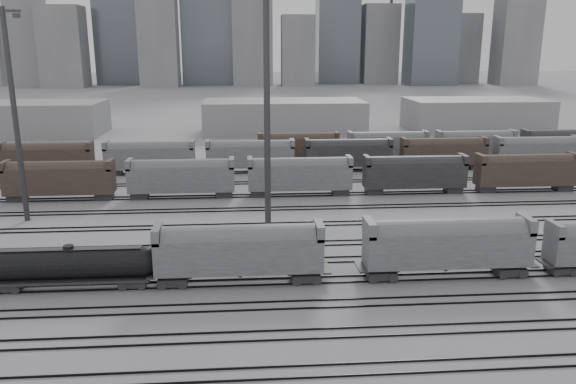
{
  "coord_description": "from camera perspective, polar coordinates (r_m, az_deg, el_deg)",
  "views": [
    {
      "loc": [
        0.27,
        -47.0,
        21.05
      ],
      "look_at": [
        5.26,
        18.6,
        4.0
      ],
      "focal_mm": 35.0,
      "sensor_mm": 36.0,
      "label": 1
    }
  ],
  "objects": [
    {
      "name": "ground",
      "position": [
        51.5,
        -4.33,
        -9.64
      ],
      "size": [
        900.0,
        900.0,
        0.0
      ],
      "primitive_type": "plane",
      "color": "#A2A2A6",
      "rests_on": "ground"
    },
    {
      "name": "tracks",
      "position": [
        67.82,
        -4.37,
        -3.52
      ],
      "size": [
        220.0,
        71.5,
        0.16
      ],
      "color": "black",
      "rests_on": "ground"
    },
    {
      "name": "tank_car_b",
      "position": [
        53.92,
        -21.26,
        -6.91
      ],
      "size": [
        15.79,
        2.63,
        3.9
      ],
      "color": "black",
      "rests_on": "ground"
    },
    {
      "name": "hopper_car_a",
      "position": [
        51.16,
        -4.96,
        -5.75
      ],
      "size": [
        15.21,
        3.02,
        5.44
      ],
      "color": "black",
      "rests_on": "ground"
    },
    {
      "name": "hopper_car_b",
      "position": [
        54.38,
        15.89,
        -4.94
      ],
      "size": [
        15.57,
        3.09,
        5.57
      ],
      "color": "black",
      "rests_on": "ground"
    },
    {
      "name": "light_mast_b",
      "position": [
        75.01,
        -26.04,
        7.34
      ],
      "size": [
        4.09,
        0.65,
        25.55
      ],
      "color": "#38383A",
      "rests_on": "ground"
    },
    {
      "name": "light_mast_c",
      "position": [
        63.97,
        -2.15,
        8.93
      ],
      "size": [
        4.47,
        0.72,
        27.93
      ],
      "color": "#38383A",
      "rests_on": "ground"
    },
    {
      "name": "bg_string_near",
      "position": [
        81.45,
        1.21,
        1.58
      ],
      "size": [
        151.0,
        3.0,
        5.6
      ],
      "color": "gray",
      "rests_on": "ground"
    },
    {
      "name": "bg_string_mid",
      "position": [
        98.35,
        6.13,
        3.75
      ],
      "size": [
        151.0,
        3.0,
        5.6
      ],
      "color": "black",
      "rests_on": "ground"
    },
    {
      "name": "bg_string_far",
      "position": [
        110.38,
        14.38,
        4.56
      ],
      "size": [
        66.0,
        3.0,
        5.6
      ],
      "color": "#4B382F",
      "rests_on": "ground"
    },
    {
      "name": "warehouse_mid",
      "position": [
        143.35,
        -0.43,
        7.7
      ],
      "size": [
        40.0,
        18.0,
        8.0
      ],
      "primitive_type": "cube",
      "color": "gray",
      "rests_on": "ground"
    },
    {
      "name": "warehouse_right",
      "position": [
        154.99,
        18.51,
        7.47
      ],
      "size": [
        35.0,
        18.0,
        8.0
      ],
      "primitive_type": "cube",
      "color": "gray",
      "rests_on": "ground"
    },
    {
      "name": "skyline",
      "position": [
        327.46,
        -2.61,
        16.91
      ],
      "size": [
        316.0,
        22.4,
        95.0
      ],
      "color": "gray",
      "rests_on": "ground"
    }
  ]
}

